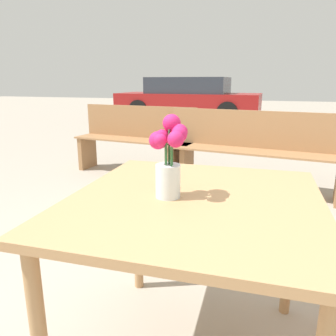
{
  "coord_description": "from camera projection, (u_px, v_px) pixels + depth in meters",
  "views": [
    {
      "loc": [
        0.25,
        -1.12,
        1.15
      ],
      "look_at": [
        -0.1,
        -0.03,
        0.85
      ],
      "focal_mm": 35.0,
      "sensor_mm": 36.0,
      "label": 1
    }
  ],
  "objects": [
    {
      "name": "parked_car",
      "position": [
        188.0,
        99.0,
        10.32
      ],
      "size": [
        4.42,
        1.85,
        1.27
      ],
      "color": "maroon",
      "rests_on": "ground_plane"
    },
    {
      "name": "table_front",
      "position": [
        194.0,
        220.0,
        1.24
      ],
      "size": [
        0.95,
        1.0,
        0.73
      ],
      "color": "tan",
      "rests_on": "ground_plane"
    },
    {
      "name": "bench_near",
      "position": [
        251.0,
        147.0,
        3.49
      ],
      "size": [
        1.9,
        0.59,
        0.85
      ],
      "color": "#9E7047",
      "rests_on": "ground_plane"
    },
    {
      "name": "bench_far",
      "position": [
        136.0,
        137.0,
        4.16
      ],
      "size": [
        1.6,
        0.53,
        0.85
      ],
      "color": "#9E7047",
      "rests_on": "ground_plane"
    },
    {
      "name": "flower_vase",
      "position": [
        169.0,
        160.0,
        1.18
      ],
      "size": [
        0.14,
        0.14,
        0.3
      ],
      "color": "silver",
      "rests_on": "table_front"
    }
  ]
}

